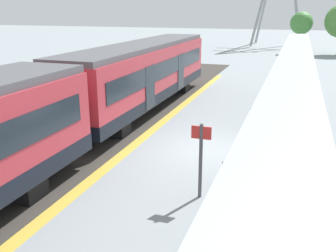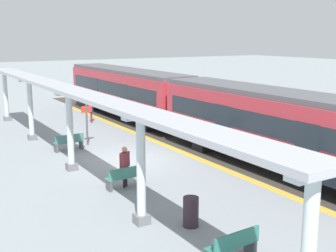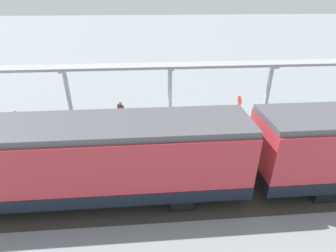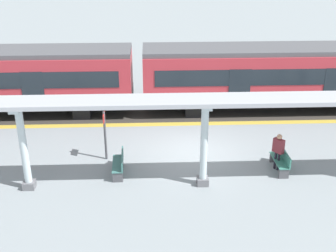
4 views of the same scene
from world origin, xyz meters
name	(u,v)px [view 2 (image 2 of 4)]	position (x,y,z in m)	size (l,w,h in m)	color
ground_plane	(127,160)	(0.00, 0.00, 0.00)	(176.00, 176.00, 0.00)	gray
tactile_edge_strip	(181,152)	(-3.00, 0.00, 0.00)	(0.42, 33.58, 0.01)	gold
trackbed	(210,147)	(-4.81, 0.00, 0.00)	(3.20, 45.58, 0.01)	#38332D
train_near_carriage	(126,92)	(-4.80, -10.08, 1.83)	(2.65, 14.61, 3.48)	#B6303A
train_far_carriage	(283,130)	(-4.80, 5.11, 1.83)	(2.65, 14.61, 3.48)	#B6303A
canopy_pillar_nearest	(6,96)	(2.76, -13.24, 1.74)	(1.10, 0.44, 3.43)	slate
canopy_pillar_second	(31,109)	(2.76, -6.51, 1.74)	(1.10, 0.44, 3.43)	slate
canopy_pillar_third	(70,131)	(2.76, 0.16, 1.74)	(1.10, 0.44, 3.43)	slate
canopy_pillar_fourth	(141,170)	(2.76, 6.70, 1.74)	(1.10, 0.44, 3.43)	slate
canopy_beam	(67,89)	(2.76, -0.05, 3.51)	(1.20, 27.18, 0.16)	#A8AAB2
bench_near_end	(234,245)	(1.82, 9.99, 0.44)	(1.52, 0.51, 0.86)	#2A7265
bench_mid_platform	(69,142)	(1.76, -3.10, 0.44)	(1.51, 0.49, 0.86)	#3C726C
bench_far_end	(126,177)	(1.76, 3.50, 0.44)	(1.51, 0.47, 0.86)	#397E6D
trash_bin	(191,212)	(1.56, 7.64, 0.47)	(0.48, 0.48, 0.94)	#30232C
platform_info_sign	(87,121)	(0.53, -3.76, 1.33)	(0.56, 0.10, 2.20)	#4C4C51
passenger_waiting_near_edge	(91,108)	(-1.97, -9.58, 0.98)	(0.42, 0.49, 1.57)	maroon
passenger_by_the_benches	(125,162)	(1.71, 3.34, 1.00)	(0.49, 0.44, 1.60)	#231D2A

